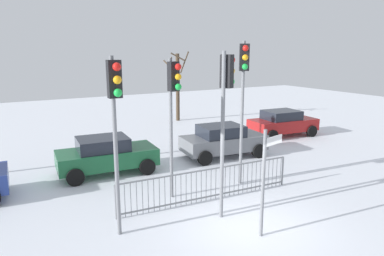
# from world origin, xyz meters

# --- Properties ---
(ground_plane) EXTENTS (60.00, 60.00, 0.00)m
(ground_plane) POSITION_xyz_m (0.00, 0.00, 0.00)
(ground_plane) COLOR white
(traffic_light_foreground_left) EXTENTS (0.32, 0.57, 4.66)m
(traffic_light_foreground_left) POSITION_xyz_m (-3.23, 1.29, 3.41)
(traffic_light_foreground_left) COLOR slate
(traffic_light_foreground_left) RESTS_ON ground
(traffic_light_foreground_right) EXTENTS (0.35, 0.56, 4.55)m
(traffic_light_foreground_right) POSITION_xyz_m (-0.90, 2.81, 3.33)
(traffic_light_foreground_right) COLOR slate
(traffic_light_foreground_right) RESTS_ON ground
(traffic_light_rear_right) EXTENTS (0.53, 0.40, 4.77)m
(traffic_light_rear_right) POSITION_xyz_m (-0.19, 0.99, 3.49)
(traffic_light_rear_right) COLOR slate
(traffic_light_rear_right) RESTS_ON ground
(traffic_light_mid_right) EXTENTS (0.42, 0.51, 5.10)m
(traffic_light_mid_right) POSITION_xyz_m (1.73, 2.71, 3.72)
(traffic_light_mid_right) COLOR slate
(traffic_light_mid_right) RESTS_ON ground
(direction_sign_post) EXTENTS (0.77, 0.24, 2.87)m
(direction_sign_post) POSITION_xyz_m (0.06, -0.47, 1.62)
(direction_sign_post) COLOR slate
(direction_sign_post) RESTS_ON ground
(pedestrian_guard_railing) EXTENTS (6.13, 0.40, 1.07)m
(pedestrian_guard_railing) POSITION_xyz_m (-0.00, 2.12, 0.55)
(pedestrian_guard_railing) COLOR slate
(pedestrian_guard_railing) RESTS_ON ground
(car_red_mid) EXTENTS (3.93, 2.20, 1.47)m
(car_red_mid) POSITION_xyz_m (8.36, 7.62, 0.77)
(car_red_mid) COLOR maroon
(car_red_mid) RESTS_ON ground
(car_green_trailing) EXTENTS (3.91, 2.15, 1.47)m
(car_green_trailing) POSITION_xyz_m (-2.15, 6.30, 0.77)
(car_green_trailing) COLOR #195933
(car_green_trailing) RESTS_ON ground
(car_grey_far) EXTENTS (3.95, 2.24, 1.47)m
(car_grey_far) POSITION_xyz_m (3.15, 5.95, 0.77)
(car_grey_far) COLOR slate
(car_grey_far) RESTS_ON ground
(bare_tree_left) EXTENTS (1.51, 1.51, 4.70)m
(bare_tree_left) POSITION_xyz_m (5.25, 14.58, 2.50)
(bare_tree_left) COLOR #473828
(bare_tree_left) RESTS_ON ground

